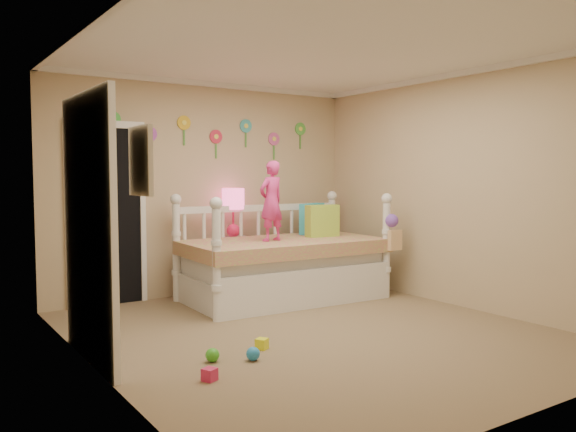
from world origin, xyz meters
TOP-DOWN VIEW (x-y plane):
  - floor at (0.00, 0.00)m, footprint 4.00×4.50m
  - ceiling at (0.00, 0.00)m, footprint 4.00×4.50m
  - back_wall at (0.00, 2.25)m, footprint 4.00×0.01m
  - left_wall at (-2.00, 0.00)m, footprint 0.01×4.50m
  - right_wall at (2.00, 0.00)m, footprint 0.01×4.50m
  - crown_molding at (0.00, 0.00)m, footprint 4.00×4.50m
  - daybed at (0.56, 1.39)m, footprint 2.39×1.35m
  - pillow_turquoise at (1.22, 1.72)m, footprint 0.42×0.27m
  - pillow_lime at (1.14, 1.40)m, footprint 0.42×0.19m
  - child at (0.36, 1.34)m, footprint 0.37×0.29m
  - nightstand at (0.27, 2.07)m, footprint 0.46×0.38m
  - table_lamp at (0.27, 2.07)m, footprint 0.28×0.28m
  - closet_doorway at (-1.25, 2.23)m, footprint 0.90×0.04m
  - flower_decals at (-0.09, 2.24)m, footprint 3.40×0.02m
  - mirror_closet at (-1.96, 0.30)m, footprint 0.07×1.30m
  - wall_picture at (-1.97, -0.90)m, footprint 0.05×0.34m
  - hanging_bag at (1.68, 0.73)m, footprint 0.20×0.16m
  - toy_scatter at (-1.00, -0.00)m, footprint 1.18×1.49m

SIDE VIEW (x-z plane):
  - floor at x=0.00m, z-range -0.01..0.01m
  - toy_scatter at x=-1.00m, z-range 0.00..0.11m
  - nightstand at x=0.27m, z-range 0.00..0.69m
  - daybed at x=0.56m, z-range 0.00..1.27m
  - hanging_bag at x=1.68m, z-range 0.60..0.96m
  - pillow_lime at x=1.14m, z-range 0.71..1.10m
  - pillow_turquoise at x=1.22m, z-range 0.71..1.10m
  - closet_doorway at x=-1.25m, z-range 0.00..2.07m
  - mirror_closet at x=-1.96m, z-range 0.00..2.10m
  - table_lamp at x=0.27m, z-range 0.79..1.40m
  - child at x=0.36m, z-range 0.71..1.63m
  - back_wall at x=0.00m, z-range 0.00..2.60m
  - left_wall at x=-2.00m, z-range 0.00..2.60m
  - right_wall at x=2.00m, z-range 0.00..2.60m
  - wall_picture at x=-1.97m, z-range 1.34..1.76m
  - flower_decals at x=-0.09m, z-range 1.69..2.19m
  - crown_molding at x=0.00m, z-range 2.54..2.60m
  - ceiling at x=0.00m, z-range 2.60..2.60m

